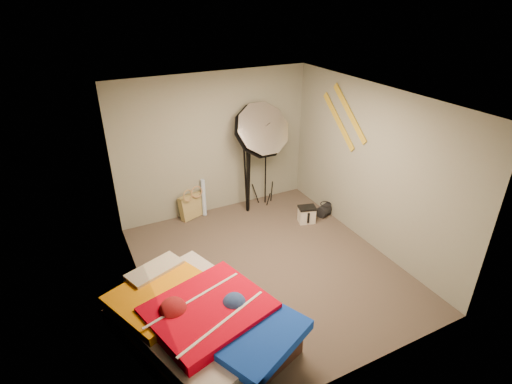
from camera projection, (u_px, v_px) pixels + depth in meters
floor at (268, 267)px, 5.91m from camera, size 4.00×4.00×0.00m
ceiling at (271, 99)px, 4.77m from camera, size 4.00×4.00×0.00m
wall_back at (215, 145)px, 6.93m from camera, size 3.50×0.00×3.50m
wall_front at (371, 278)px, 3.75m from camera, size 3.50×0.00×3.50m
wall_left at (137, 223)px, 4.64m from camera, size 0.00×4.00×4.00m
wall_right at (371, 168)px, 6.04m from camera, size 0.00×4.00×4.00m
tote_bag at (191, 206)px, 7.10m from camera, size 0.47×0.32×0.45m
wrapping_roll at (204, 198)px, 7.15m from camera, size 0.13×0.21×0.67m
camera_case at (307, 215)px, 6.98m from camera, size 0.32×0.27×0.28m
duffel_bag at (325, 210)px, 7.23m from camera, size 0.38×0.31×0.20m
wall_stripe_upper at (350, 113)px, 6.19m from camera, size 0.02×0.91×0.78m
wall_stripe_lower at (338, 121)px, 6.48m from camera, size 0.02×0.91×0.78m
bed at (199, 320)px, 4.57m from camera, size 2.02×2.36×0.58m
photo_umbrella at (260, 131)px, 6.84m from camera, size 1.21×0.92×2.09m
camera_tripod at (248, 173)px, 7.05m from camera, size 0.09×0.09×1.34m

